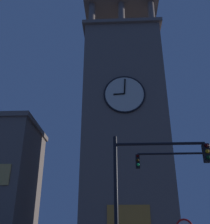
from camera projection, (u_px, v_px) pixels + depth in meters
The scene contains 3 objects.
clocktower at pixel (124, 132), 27.32m from camera, with size 8.20×9.38×27.78m.
traffic_signal_near at pixel (191, 184), 14.43m from camera, with size 4.25×0.41×6.60m.
traffic_signal_mid at pixel (148, 180), 10.62m from camera, with size 3.89×0.41×5.69m.
Camera 1 is at (-0.76, 23.72, 1.83)m, focal length 43.24 mm.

